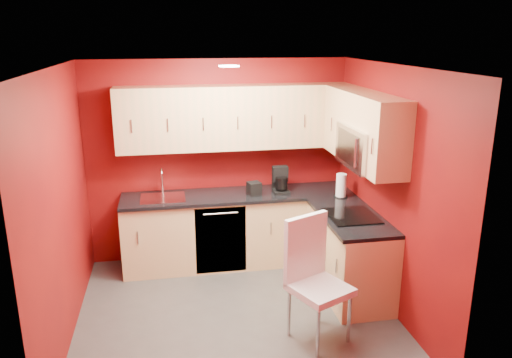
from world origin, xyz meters
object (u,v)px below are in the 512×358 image
object	(u,v)px
coffee_maker	(281,180)
dining_chair	(320,282)
napkin_holder	(254,189)
microwave	(366,147)
paper_towel	(341,186)
sink	(163,195)

from	to	relation	value
coffee_maker	dining_chair	world-z (taller)	coffee_maker
napkin_holder	microwave	bearing A→B (deg)	-42.06
microwave	paper_towel	distance (m)	0.89
coffee_maker	paper_towel	size ratio (longest dim) A/B	1.11
napkin_holder	dining_chair	xyz separation A→B (m)	(0.31, -1.68, -0.40)
sink	dining_chair	world-z (taller)	sink
microwave	dining_chair	distance (m)	1.49
paper_towel	dining_chair	world-z (taller)	paper_towel
coffee_maker	dining_chair	distance (m)	1.79
napkin_holder	dining_chair	size ratio (longest dim) A/B	0.13
dining_chair	napkin_holder	bearing A→B (deg)	75.57
microwave	paper_towel	size ratio (longest dim) A/B	2.68
coffee_maker	sink	bearing A→B (deg)	178.14
coffee_maker	paper_towel	world-z (taller)	coffee_maker
microwave	coffee_maker	size ratio (longest dim) A/B	2.42
microwave	paper_towel	bearing A→B (deg)	90.68
napkin_holder	paper_towel	world-z (taller)	paper_towel
napkin_holder	dining_chair	bearing A→B (deg)	-79.44
sink	coffee_maker	size ratio (longest dim) A/B	1.66
coffee_maker	dining_chair	xyz separation A→B (m)	(-0.03, -1.72, -0.48)
microwave	paper_towel	xyz separation A→B (m)	(-0.01, 0.65, -0.61)
coffee_maker	napkin_holder	distance (m)	0.35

